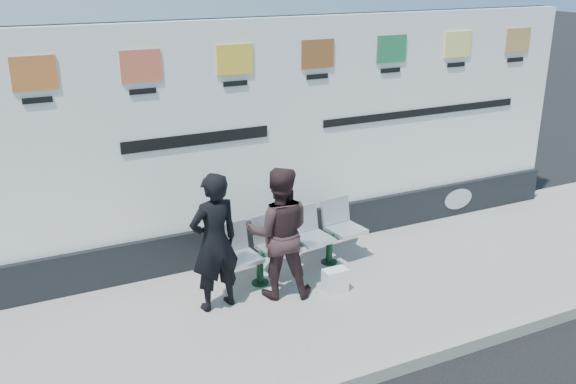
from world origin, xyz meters
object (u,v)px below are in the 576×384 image
object	(u,v)px
woman_left	(214,242)
bench	(296,257)
billboard	(313,150)
woman_right	(279,233)

from	to	relation	value
woman_left	bench	bearing A→B (deg)	-172.62
woman_left	billboard	bearing A→B (deg)	-157.48
billboard	woman_left	distance (m)	2.18
bench	woman_left	distance (m)	1.34
bench	woman_left	world-z (taller)	woman_left
billboard	bench	world-z (taller)	billboard
woman_left	woman_right	bearing A→B (deg)	167.37
woman_right	woman_left	bearing A→B (deg)	18.46
billboard	woman_left	world-z (taller)	billboard
billboard	woman_right	bearing A→B (deg)	-132.16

